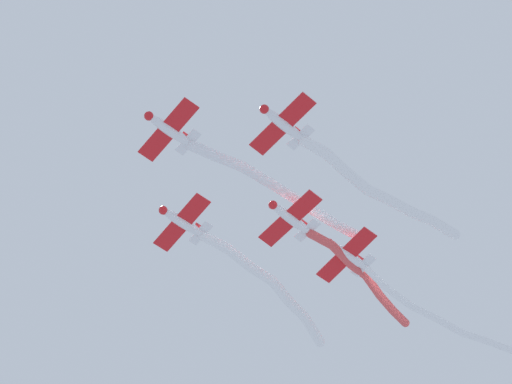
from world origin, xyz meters
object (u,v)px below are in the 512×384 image
at_px(airplane_slot, 290,218).
at_px(airplane_trail, 347,255).
at_px(airplane_left_wing, 283,124).
at_px(airplane_right_wing, 182,222).
at_px(airplane_lead, 169,129).

bearing_deg(airplane_slot, airplane_trail, 178.67).
bearing_deg(airplane_left_wing, airplane_right_wing, -91.34).
xyz_separation_m(airplane_left_wing, airplane_right_wing, (-10.50, 6.57, 0.70)).
height_order(airplane_lead, airplane_left_wing, airplane_lead).
distance_m(airplane_left_wing, airplane_right_wing, 12.41).
height_order(airplane_lead, airplane_trail, airplane_trail).
relative_size(airplane_lead, airplane_slot, 0.98).
height_order(airplane_left_wing, airplane_slot, airplane_slot).
height_order(airplane_slot, airplane_trail, airplane_trail).
relative_size(airplane_right_wing, airplane_slot, 0.97).
bearing_deg(airplane_right_wing, airplane_lead, 47.75).
height_order(airplane_lead, airplane_slot, airplane_lead).
xyz_separation_m(airplane_lead, airplane_trail, (9.86, 15.74, 0.40)).
bearing_deg(airplane_right_wing, airplane_trail, 156.17).
relative_size(airplane_left_wing, airplane_trail, 1.02).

